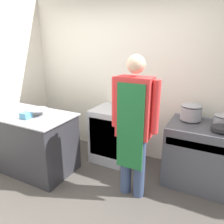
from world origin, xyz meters
The scene contains 12 objects.
ground_plane centered at (0.00, 0.00, 0.00)m, with size 14.00×14.00×0.00m, color #4C4742.
wall_back centered at (0.00, 1.67, 1.35)m, with size 8.00×0.05×2.70m.
wall_left centered at (-1.83, 1.00, 1.35)m, with size 0.05×8.00×2.70m.
prep_counter centered at (-1.07, 0.48, 0.45)m, with size 1.37×0.76×0.89m.
stove centered at (1.30, 1.26, 0.43)m, with size 0.92×0.66×0.88m.
fridge_unit centered at (-0.10, 1.31, 0.44)m, with size 0.57×0.61×0.89m.
person_cook centered at (0.55, 0.62, 1.01)m, with size 0.58×0.24×1.78m.
mixing_bowl centered at (-0.90, 0.52, 0.94)m, with size 0.30×0.30×0.09m.
plastic_tub centered at (-0.94, 0.34, 0.94)m, with size 0.13×0.13×0.09m.
stock_pot centered at (1.09, 1.38, 0.99)m, with size 0.28×0.28×0.22m.
saute_pan centered at (1.48, 1.15, 0.90)m, with size 0.23×0.23×0.04m.
sauce_pot centered at (1.48, 1.38, 0.95)m, with size 0.21×0.21×0.14m.
Camera 1 is at (1.43, -1.64, 1.92)m, focal length 35.00 mm.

